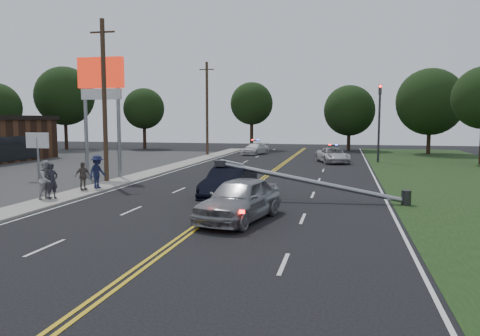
% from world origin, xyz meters
% --- Properties ---
extents(ground, '(120.00, 120.00, 0.00)m').
position_xyz_m(ground, '(0.00, 0.00, 0.00)').
color(ground, black).
rests_on(ground, ground).
extents(sidewalk, '(1.80, 70.00, 0.12)m').
position_xyz_m(sidewalk, '(-8.40, 10.00, 0.06)').
color(sidewalk, gray).
rests_on(sidewalk, ground).
extents(centerline_yellow, '(0.36, 80.00, 0.00)m').
position_xyz_m(centerline_yellow, '(0.00, 10.00, 0.01)').
color(centerline_yellow, gold).
rests_on(centerline_yellow, ground).
extents(pylon_sign, '(3.20, 0.35, 8.00)m').
position_xyz_m(pylon_sign, '(-10.50, 14.00, 6.00)').
color(pylon_sign, gray).
rests_on(pylon_sign, ground).
extents(small_sign, '(1.60, 0.14, 3.10)m').
position_xyz_m(small_sign, '(-14.00, 12.00, 2.33)').
color(small_sign, gray).
rests_on(small_sign, ground).
extents(traffic_signal, '(0.28, 0.41, 7.05)m').
position_xyz_m(traffic_signal, '(8.30, 30.00, 4.21)').
color(traffic_signal, '#2D2D30').
rests_on(traffic_signal, ground).
extents(fallen_streetlight, '(9.36, 0.44, 1.91)m').
position_xyz_m(fallen_streetlight, '(4.19, 8.00, 0.92)').
color(fallen_streetlight, '#2D2D30').
rests_on(fallen_streetlight, ground).
extents(utility_pole_mid, '(1.60, 0.28, 10.00)m').
position_xyz_m(utility_pole_mid, '(-9.20, 12.00, 5.08)').
color(utility_pole_mid, '#382619').
rests_on(utility_pole_mid, ground).
extents(utility_pole_far, '(1.60, 0.28, 10.00)m').
position_xyz_m(utility_pole_far, '(-9.20, 34.00, 5.08)').
color(utility_pole_far, '#382619').
rests_on(utility_pole_far, ground).
extents(tree_4, '(7.57, 7.57, 10.71)m').
position_xyz_m(tree_4, '(-30.28, 40.26, 6.92)').
color(tree_4, black).
rests_on(tree_4, ground).
extents(tree_5, '(5.39, 5.39, 8.03)m').
position_xyz_m(tree_5, '(-20.75, 43.58, 5.32)').
color(tree_5, black).
rests_on(tree_5, ground).
extents(tree_6, '(5.46, 5.46, 8.68)m').
position_xyz_m(tree_6, '(-6.52, 45.13, 5.93)').
color(tree_6, black).
rests_on(tree_6, ground).
extents(tree_7, '(6.36, 6.36, 8.20)m').
position_xyz_m(tree_7, '(5.77, 46.36, 5.02)').
color(tree_7, black).
rests_on(tree_7, ground).
extents(tree_8, '(7.50, 7.50, 9.63)m').
position_xyz_m(tree_8, '(14.57, 41.92, 5.88)').
color(tree_8, black).
rests_on(tree_8, ground).
extents(crashed_sedan, '(2.01, 4.96, 1.60)m').
position_xyz_m(crashed_sedan, '(-0.32, 7.97, 0.80)').
color(crashed_sedan, black).
rests_on(crashed_sedan, ground).
extents(waiting_sedan, '(3.02, 5.29, 1.69)m').
position_xyz_m(waiting_sedan, '(1.31, 3.16, 0.85)').
color(waiting_sedan, gray).
rests_on(waiting_sedan, ground).
extents(emergency_a, '(3.57, 5.31, 1.35)m').
position_xyz_m(emergency_a, '(4.26, 28.77, 0.68)').
color(emergency_a, silver).
rests_on(emergency_a, ground).
extents(emergency_b, '(2.98, 4.72, 1.28)m').
position_xyz_m(emergency_b, '(-4.51, 37.02, 0.64)').
color(emergency_b, silver).
rests_on(emergency_b, ground).
extents(bystander_a, '(0.58, 0.72, 1.73)m').
position_xyz_m(bystander_a, '(-8.50, 5.41, 0.98)').
color(bystander_a, '#222229').
rests_on(bystander_a, sidewalk).
extents(bystander_b, '(0.85, 1.01, 1.86)m').
position_xyz_m(bystander_b, '(-8.73, 5.34, 1.05)').
color(bystander_b, '#A2A2A6').
rests_on(bystander_b, sidewalk).
extents(bystander_c, '(0.90, 1.30, 1.84)m').
position_xyz_m(bystander_c, '(-8.14, 9.04, 1.04)').
color(bystander_c, '#1A1E41').
rests_on(bystander_c, sidewalk).
extents(bystander_d, '(0.76, 0.97, 1.54)m').
position_xyz_m(bystander_d, '(-8.55, 8.21, 0.89)').
color(bystander_d, '#5E514B').
rests_on(bystander_d, sidewalk).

